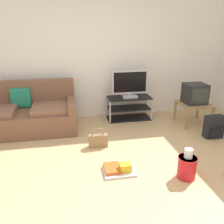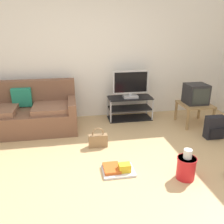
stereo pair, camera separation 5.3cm
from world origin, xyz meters
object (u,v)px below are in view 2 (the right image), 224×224
Objects in this scene: side_table at (195,106)px; couch at (26,113)px; crt_tv at (196,94)px; floor_tray at (118,169)px; backpack at (215,128)px; handbag at (98,140)px; cleaning_bucket at (186,166)px; tv_stand at (130,108)px; flat_tv at (131,84)px.

couch is at bearing 174.71° from side_table.
couch is 3.16× the size of side_table.
floor_tray is at bearing -142.26° from crt_tv.
crt_tv is at bearing -5.01° from couch.
backpack is at bearing -86.60° from side_table.
floor_tray is at bearing -142.58° from side_table.
handbag is (1.24, -0.94, -0.21)m from couch.
crt_tv reaches higher than cleaning_bucket.
cleaning_bucket is (0.20, -2.22, -0.06)m from tv_stand.
backpack is 1.20× the size of handbag.
floor_tray is (-1.85, -1.42, -0.33)m from side_table.
side_table is 1.99m from cleaning_bucket.
floor_tray is at bearing -77.19° from handbag.
couch reaches higher than floor_tray.
crt_tv is (3.27, -0.29, 0.30)m from couch.
tv_stand is at bearing 157.60° from crt_tv.
handbag is (-2.03, -0.64, -0.25)m from side_table.
flat_tv reaches higher than couch.
crt_tv is at bearing 37.74° from floor_tray.
floor_tray is at bearing 161.19° from cleaning_bucket.
handbag is 0.80m from floor_tray.
couch is 3.30m from crt_tv.
couch is 2.12m from flat_tv.
couch is at bearing -174.76° from backpack.
side_table is 1.73× the size of handbag.
flat_tv reaches higher than backpack.
couch is 2.03× the size of tv_stand.
cleaning_bucket is at bearing -18.81° from floor_tray.
cleaning_bucket is (2.26, -2.01, -0.15)m from couch.
flat_tv reaches higher than side_table.
side_table is 1.36× the size of floor_tray.
handbag reaches higher than floor_tray.
crt_tv is 1.21× the size of handbag.
side_table is 2.14m from handbag.
flat_tv reaches higher than floor_tray.
handbag is 0.78× the size of floor_tray.
crt_tv reaches higher than backpack.
backpack is at bearing -86.68° from crt_tv.
floor_tray is at bearing -50.41° from couch.
side_table is 1.45× the size of backpack.
crt_tv is 0.95× the size of floor_tray.
crt_tv is at bearing 114.92° from backpack.
crt_tv is 2.19m from handbag.
handbag is (-0.82, -1.13, -0.64)m from flat_tv.
backpack is 0.94× the size of floor_tray.
side_table is (1.21, -0.51, 0.13)m from tv_stand.
handbag is at bearing -37.10° from couch.
couch is 5.48× the size of handbag.
couch is 3.45m from backpack.
handbag is at bearing -125.51° from tv_stand.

